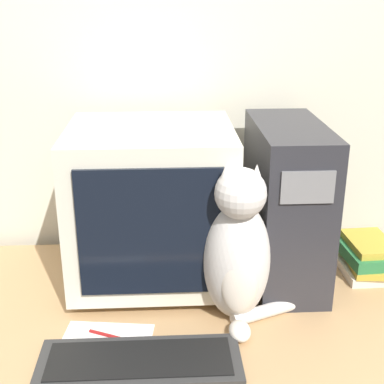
{
  "coord_description": "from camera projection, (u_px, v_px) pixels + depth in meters",
  "views": [
    {
      "loc": [
        -0.05,
        -0.81,
        1.52
      ],
      "look_at": [
        0.02,
        0.43,
        1.04
      ],
      "focal_mm": 50.0,
      "sensor_mm": 36.0,
      "label": 1
    }
  ],
  "objects": [
    {
      "name": "book_stack",
      "position": [
        369.0,
        257.0,
        1.54
      ],
      "size": [
        0.16,
        0.21,
        0.1
      ],
      "color": "beige",
      "rests_on": "desk"
    },
    {
      "name": "pen",
      "position": [
        116.0,
        338.0,
        1.26
      ],
      "size": [
        0.13,
        0.07,
        0.01
      ],
      "color": "maroon",
      "rests_on": "desk"
    },
    {
      "name": "cat",
      "position": [
        238.0,
        253.0,
        1.28
      ],
      "size": [
        0.25,
        0.22,
        0.41
      ],
      "rotation": [
        0.0,
        0.0,
        -0.01
      ],
      "color": "silver",
      "rests_on": "desk"
    },
    {
      "name": "crt_monitor",
      "position": [
        152.0,
        205.0,
        1.44
      ],
      "size": [
        0.43,
        0.39,
        0.44
      ],
      "color": "beige",
      "rests_on": "desk"
    },
    {
      "name": "wall_back",
      "position": [
        178.0,
        83.0,
        1.62
      ],
      "size": [
        7.0,
        0.05,
        2.5
      ],
      "color": "beige",
      "rests_on": "ground_plane"
    },
    {
      "name": "keyboard",
      "position": [
        140.0,
        362.0,
        1.17
      ],
      "size": [
        0.44,
        0.16,
        0.02
      ],
      "color": "#2D2D2D",
      "rests_on": "desk"
    },
    {
      "name": "paper_sheet",
      "position": [
        98.0,
        363.0,
        1.18
      ],
      "size": [
        0.25,
        0.32,
        0.0
      ],
      "color": "white",
      "rests_on": "desk"
    },
    {
      "name": "computer_tower",
      "position": [
        286.0,
        203.0,
        1.46
      ],
      "size": [
        0.18,
        0.4,
        0.44
      ],
      "color": "#28282D",
      "rests_on": "desk"
    }
  ]
}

